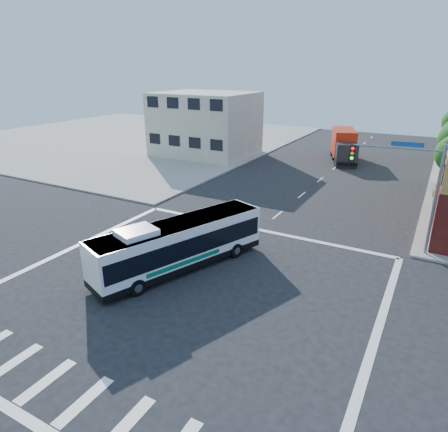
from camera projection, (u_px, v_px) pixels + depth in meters
The scene contains 7 objects.
ground at pixel (186, 290), 21.21m from camera, with size 120.00×120.00×0.00m, color black.
sidewalk_nw at pixel (128, 137), 65.66m from camera, with size 50.00×50.00×0.15m, color gray.
building_west at pixel (205, 124), 52.03m from camera, with size 12.06×10.06×8.00m.
signal_mast_ne at pixel (407, 176), 24.04m from camera, with size 7.91×1.13×8.07m.
transit_bus at pixel (180, 244), 23.03m from camera, with size 5.95×10.80×3.17m.
box_truck at pixel (344, 146), 49.31m from camera, with size 5.00×8.67×3.76m.
parked_car at pixel (445, 194), 34.44m from camera, with size 1.90×4.72×1.61m, color tan.
Camera 1 is at (10.66, -15.17, 11.22)m, focal length 32.00 mm.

